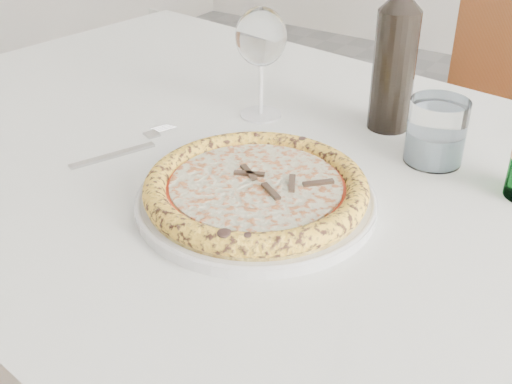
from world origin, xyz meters
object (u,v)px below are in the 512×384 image
at_px(wine_glass, 261,40).
at_px(tumbler, 436,136).
at_px(plate, 256,200).
at_px(pizza, 256,188).
at_px(dining_table, 294,222).
at_px(chair_far, 498,138).
at_px(wine_bottle, 395,58).

distance_m(wine_glass, tumbler, 0.31).
bearing_deg(plate, tumbler, 59.32).
xyz_separation_m(pizza, wine_glass, (-0.15, 0.24, 0.10)).
height_order(dining_table, pizza, pizza).
distance_m(chair_far, wine_bottle, 0.64).
xyz_separation_m(chair_far, tumbler, (0.04, -0.62, 0.26)).
relative_size(dining_table, wine_bottle, 6.27).
relative_size(wine_glass, tumbler, 1.93).
relative_size(chair_far, wine_bottle, 3.49).
height_order(pizza, wine_bottle, wine_bottle).
xyz_separation_m(dining_table, tumbler, (0.14, 0.14, 0.12)).
bearing_deg(chair_far, plate, -97.24).
relative_size(chair_far, plate, 3.02).
bearing_deg(dining_table, pizza, -90.00).
bearing_deg(plate, dining_table, 90.00).
relative_size(plate, tumbler, 3.30).
distance_m(chair_far, tumbler, 0.67).
xyz_separation_m(plate, wine_glass, (-0.15, 0.24, 0.12)).
height_order(wine_glass, tumbler, wine_glass).
relative_size(tumbler, wine_bottle, 0.35).
height_order(tumbler, wine_bottle, wine_bottle).
xyz_separation_m(wine_glass, wine_bottle, (0.19, 0.08, -0.02)).
bearing_deg(plate, wine_glass, 122.01).
bearing_deg(plate, wine_bottle, 82.13).
xyz_separation_m(chair_far, plate, (-0.11, -0.86, 0.23)).
distance_m(plate, pizza, 0.02).
xyz_separation_m(chair_far, wine_bottle, (-0.07, -0.55, 0.34)).
bearing_deg(pizza, tumbler, 59.32).
distance_m(dining_table, pizza, 0.15).
xyz_separation_m(dining_table, wine_glass, (-0.15, 0.14, 0.21)).
distance_m(tumbler, wine_bottle, 0.14).
bearing_deg(tumbler, plate, -120.68).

